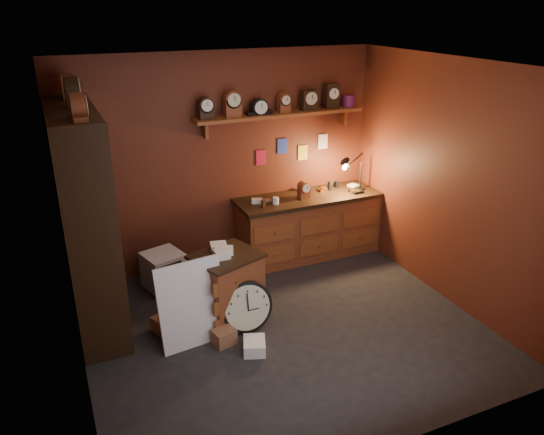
% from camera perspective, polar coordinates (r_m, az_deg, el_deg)
% --- Properties ---
extents(floor, '(4.00, 4.00, 0.00)m').
position_cam_1_polar(floor, '(5.75, 1.25, -11.80)').
color(floor, black).
rests_on(floor, ground).
extents(room_shell, '(4.02, 3.62, 2.71)m').
position_cam_1_polar(room_shell, '(5.11, 1.36, 5.16)').
color(room_shell, '#5B2515').
rests_on(room_shell, ground).
extents(shelving_unit, '(0.47, 1.60, 2.58)m').
position_cam_1_polar(shelving_unit, '(5.65, -19.78, 0.50)').
color(shelving_unit, black).
rests_on(shelving_unit, ground).
extents(workbench, '(1.96, 0.66, 1.36)m').
position_cam_1_polar(workbench, '(7.11, 3.96, -0.52)').
color(workbench, brown).
rests_on(workbench, ground).
extents(low_cabinet, '(0.82, 0.76, 0.85)m').
position_cam_1_polar(low_cabinet, '(5.72, -4.82, -7.19)').
color(low_cabinet, brown).
rests_on(low_cabinet, ground).
extents(big_round_clock, '(0.56, 0.18, 0.56)m').
position_cam_1_polar(big_round_clock, '(5.59, -2.74, -9.60)').
color(big_round_clock, black).
rests_on(big_round_clock, ground).
extents(white_panel, '(0.70, 0.27, 0.90)m').
position_cam_1_polar(white_panel, '(5.61, -8.39, -13.08)').
color(white_panel, silver).
rests_on(white_panel, ground).
extents(mini_fridge, '(0.53, 0.55, 0.44)m').
position_cam_1_polar(mini_fridge, '(6.52, -11.54, -5.60)').
color(mini_fridge, silver).
rests_on(mini_fridge, ground).
extents(floor_box_a, '(0.34, 0.32, 0.17)m').
position_cam_1_polar(floor_box_a, '(5.78, -11.15, -11.11)').
color(floor_box_a, brown).
rests_on(floor_box_a, ground).
extents(floor_box_b, '(0.29, 0.31, 0.13)m').
position_cam_1_polar(floor_box_b, '(5.39, -1.91, -13.64)').
color(floor_box_b, white).
rests_on(floor_box_b, ground).
extents(floor_box_c, '(0.25, 0.22, 0.16)m').
position_cam_1_polar(floor_box_c, '(5.50, -5.18, -12.66)').
color(floor_box_c, brown).
rests_on(floor_box_c, ground).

